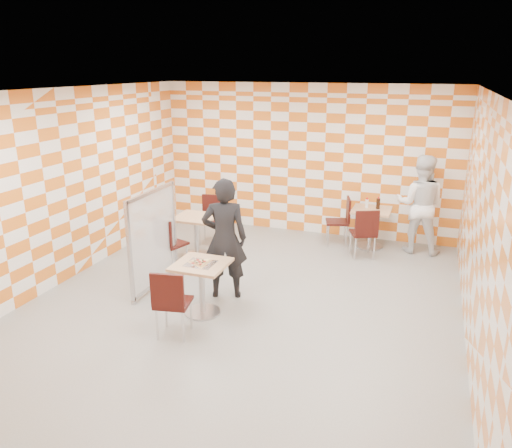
# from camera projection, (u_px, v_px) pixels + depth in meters

# --- Properties ---
(room_shell) EXTENTS (7.00, 7.00, 7.00)m
(room_shell) POSITION_uv_depth(u_px,v_px,m) (257.00, 194.00, 7.35)
(room_shell) COLOR gray
(room_shell) RESTS_ON ground
(main_table) EXTENTS (0.70, 0.70, 0.75)m
(main_table) POSITION_uv_depth(u_px,v_px,m) (202.00, 280.00, 6.83)
(main_table) COLOR tan
(main_table) RESTS_ON ground
(second_table) EXTENTS (0.70, 0.70, 0.75)m
(second_table) POSITION_uv_depth(u_px,v_px,m) (371.00, 221.00, 9.39)
(second_table) COLOR tan
(second_table) RESTS_ON ground
(empty_table) EXTENTS (0.70, 0.70, 0.75)m
(empty_table) POSITION_uv_depth(u_px,v_px,m) (196.00, 229.00, 8.94)
(empty_table) COLOR tan
(empty_table) RESTS_ON ground
(chair_main_front) EXTENTS (0.49, 0.50, 0.92)m
(chair_main_front) POSITION_uv_depth(u_px,v_px,m) (171.00, 299.00, 6.18)
(chair_main_front) COLOR black
(chair_main_front) RESTS_ON ground
(chair_second_front) EXTENTS (0.56, 0.56, 0.92)m
(chair_second_front) POSITION_uv_depth(u_px,v_px,m) (365.00, 230.00, 8.79)
(chair_second_front) COLOR black
(chair_second_front) RESTS_ON ground
(chair_second_side) EXTENTS (0.53, 0.52, 0.92)m
(chair_second_side) POSITION_uv_depth(u_px,v_px,m) (342.00, 217.00, 9.52)
(chair_second_side) COLOR black
(chair_second_side) RESTS_ON ground
(chair_empty_near) EXTENTS (0.53, 0.54, 0.92)m
(chair_empty_near) POSITION_uv_depth(u_px,v_px,m) (168.00, 240.00, 8.28)
(chair_empty_near) COLOR black
(chair_empty_near) RESTS_ON ground
(chair_empty_far) EXTENTS (0.48, 0.48, 0.92)m
(chair_empty_far) POSITION_uv_depth(u_px,v_px,m) (211.00, 215.00, 9.67)
(chair_empty_far) COLOR black
(chair_empty_far) RESTS_ON ground
(partition) EXTENTS (0.08, 1.38, 1.55)m
(partition) POSITION_uv_depth(u_px,v_px,m) (154.00, 239.00, 7.59)
(partition) COLOR white
(partition) RESTS_ON ground
(man_dark) EXTENTS (0.77, 0.64, 1.80)m
(man_dark) POSITION_uv_depth(u_px,v_px,m) (225.00, 239.00, 7.26)
(man_dark) COLOR black
(man_dark) RESTS_ON ground
(man_white) EXTENTS (0.90, 0.72, 1.81)m
(man_white) POSITION_uv_depth(u_px,v_px,m) (420.00, 204.00, 9.07)
(man_white) COLOR white
(man_white) RESTS_ON ground
(pizza_on_foil) EXTENTS (0.40, 0.40, 0.04)m
(pizza_on_foil) POSITION_uv_depth(u_px,v_px,m) (200.00, 262.00, 6.74)
(pizza_on_foil) COLOR silver
(pizza_on_foil) RESTS_ON main_table
(sport_bottle) EXTENTS (0.06, 0.06, 0.20)m
(sport_bottle) POSITION_uv_depth(u_px,v_px,m) (367.00, 203.00, 9.38)
(sport_bottle) COLOR white
(sport_bottle) RESTS_ON second_table
(soda_bottle) EXTENTS (0.07, 0.07, 0.23)m
(soda_bottle) POSITION_uv_depth(u_px,v_px,m) (378.00, 204.00, 9.31)
(soda_bottle) COLOR black
(soda_bottle) RESTS_ON second_table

